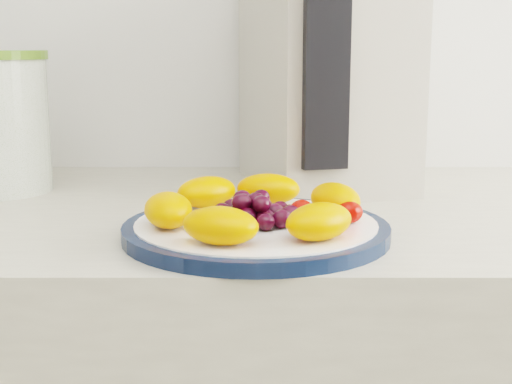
{
  "coord_description": "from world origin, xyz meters",
  "views": [
    {
      "loc": [
        0.1,
        0.29,
        1.1
      ],
      "look_at": [
        0.1,
        1.04,
        0.95
      ],
      "focal_mm": 50.0,
      "sensor_mm": 36.0,
      "label": 1
    }
  ],
  "objects": [
    {
      "name": "plate_face",
      "position": [
        0.1,
        1.04,
        0.91
      ],
      "size": [
        0.26,
        0.26,
        0.02
      ],
      "primitive_type": "cylinder",
      "color": "white",
      "rests_on": "counter"
    },
    {
      "name": "appliance_panel",
      "position": [
        0.19,
        1.2,
        1.07
      ],
      "size": [
        0.06,
        0.03,
        0.25
      ],
      "primitive_type": "cube",
      "rotation": [
        0.0,
        0.0,
        0.25
      ],
      "color": "black",
      "rests_on": "appliance_body"
    },
    {
      "name": "appliance_body",
      "position": [
        0.2,
        1.35,
        1.07
      ],
      "size": [
        0.26,
        0.31,
        0.34
      ],
      "primitive_type": "cube",
      "rotation": [
        0.0,
        0.0,
        0.25
      ],
      "color": "#A7A092",
      "rests_on": "counter"
    },
    {
      "name": "fruit_plate",
      "position": [
        0.1,
        1.04,
        0.93
      ],
      "size": [
        0.25,
        0.25,
        0.04
      ],
      "color": "#FF7400",
      "rests_on": "plate_face"
    },
    {
      "name": "plate_rim",
      "position": [
        0.1,
        1.04,
        0.91
      ],
      "size": [
        0.29,
        0.29,
        0.01
      ],
      "primitive_type": "cylinder",
      "color": "#0B1933",
      "rests_on": "counter"
    }
  ]
}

